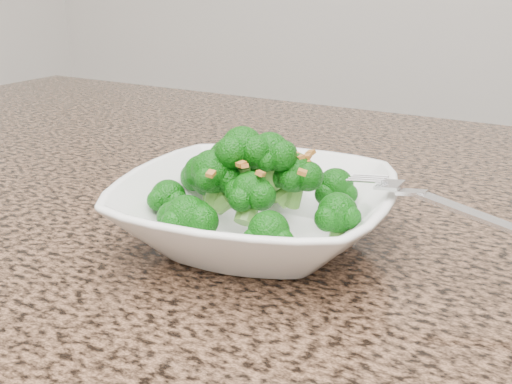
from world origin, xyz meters
The scene contains 5 objects.
granite_counter centered at (0.00, 0.30, 0.89)m, with size 1.64×1.04×0.03m, color brown.
bowl centered at (0.08, 0.21, 0.93)m, with size 0.25×0.25×0.06m, color white.
broccoli_pile centered at (0.08, 0.21, 1.00)m, with size 0.22×0.22×0.07m, color #0D5E0A, non-canonical shape.
garlic_topping centered at (0.08, 0.21, 1.03)m, with size 0.13×0.13×0.01m, color #B7722C, non-canonical shape.
fork centered at (0.22, 0.23, 0.97)m, with size 0.20×0.03×0.01m, color silver, non-canonical shape.
Camera 1 is at (0.36, -0.26, 1.14)m, focal length 45.00 mm.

